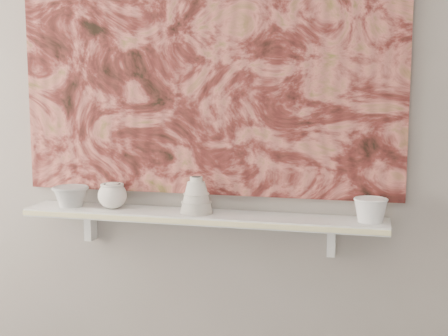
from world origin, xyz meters
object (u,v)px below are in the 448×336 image
(bell_vessel, at_px, (196,195))
(cup_cream, at_px, (112,195))
(painting, at_px, (206,51))
(bowl_grey, at_px, (71,196))
(shelf, at_px, (201,217))
(bowl_white, at_px, (371,210))

(bell_vessel, bearing_deg, cup_cream, 180.00)
(painting, height_order, cup_cream, painting)
(bowl_grey, distance_m, bell_vessel, 0.52)
(bowl_grey, xyz_separation_m, bell_vessel, (0.52, 0.00, 0.03))
(bell_vessel, bearing_deg, shelf, 0.00)
(bowl_white, bearing_deg, shelf, 180.00)
(cup_cream, bearing_deg, bowl_grey, 180.00)
(painting, relative_size, cup_cream, 13.17)
(shelf, bearing_deg, cup_cream, 180.00)
(painting, bearing_deg, bell_vessel, -101.77)
(painting, height_order, bell_vessel, painting)
(shelf, height_order, painting, painting)
(bowl_grey, bearing_deg, cup_cream, 0.00)
(bowl_grey, relative_size, cup_cream, 1.28)
(painting, height_order, bowl_white, painting)
(shelf, bearing_deg, painting, 90.00)
(cup_cream, distance_m, bell_vessel, 0.34)
(shelf, distance_m, cup_cream, 0.37)
(painting, relative_size, bowl_white, 12.42)
(shelf, distance_m, bowl_grey, 0.54)
(cup_cream, xyz_separation_m, bell_vessel, (0.34, 0.00, 0.02))
(bell_vessel, bearing_deg, painting, 78.23)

